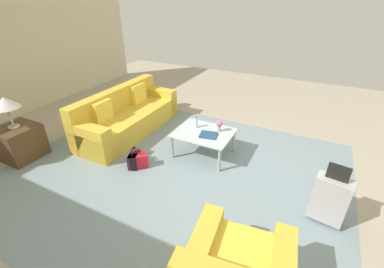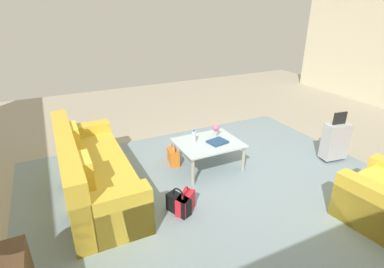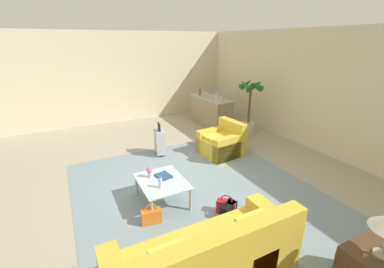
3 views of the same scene
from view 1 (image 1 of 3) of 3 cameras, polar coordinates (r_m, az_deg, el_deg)
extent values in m
plane|color=#A89E89|center=(4.13, 4.68, -9.22)|extent=(12.00, 12.00, 0.00)
cube|color=gray|center=(4.20, -4.03, -8.40)|extent=(5.20, 4.40, 0.01)
cube|color=gold|center=(5.42, -13.53, 2.66)|extent=(0.85, 2.37, 0.45)
cube|color=gold|center=(5.53, -16.33, 5.26)|extent=(0.22, 2.37, 0.88)
cube|color=gold|center=(6.15, -7.38, 7.28)|extent=(0.85, 0.24, 0.62)
cube|color=gold|center=(4.73, -21.71, -1.61)|extent=(0.85, 0.24, 0.62)
cube|color=yellow|center=(5.73, -11.85, 8.72)|extent=(0.16, 0.40, 0.41)
cube|color=yellow|center=(5.01, -19.26, 4.71)|extent=(0.12, 0.40, 0.40)
cube|color=gold|center=(2.72, 1.77, -26.75)|extent=(0.31, 0.97, 0.60)
cube|color=yellow|center=(2.56, 10.65, -25.52)|extent=(0.75, 0.76, 0.08)
cube|color=silver|center=(4.41, 2.64, 0.28)|extent=(0.97, 0.79, 0.02)
cylinder|color=#ADA899|center=(4.12, 6.09, -5.84)|extent=(0.05, 0.05, 0.42)
cylinder|color=#ADA899|center=(4.44, -4.43, -2.95)|extent=(0.05, 0.05, 0.42)
cylinder|color=#ADA899|center=(4.67, 9.23, -1.48)|extent=(0.05, 0.05, 0.42)
cylinder|color=#ADA899|center=(4.96, -0.32, 0.80)|extent=(0.05, 0.05, 0.42)
cylinder|color=silver|center=(4.52, 0.89, 2.51)|extent=(0.06, 0.06, 0.18)
cylinder|color=#2D6BBC|center=(4.48, 0.90, 3.68)|extent=(0.04, 0.04, 0.02)
cube|color=navy|center=(4.29, 3.66, -0.20)|extent=(0.32, 0.28, 0.03)
cylinder|color=#B2B7BC|center=(4.43, 6.06, 1.19)|extent=(0.07, 0.07, 0.10)
sphere|color=#DB6693|center=(4.39, 6.12, 2.35)|extent=(0.11, 0.11, 0.11)
cube|color=#513823|center=(5.33, -33.92, -1.51)|extent=(0.62, 0.62, 0.58)
cylinder|color=#ADA899|center=(5.21, -34.81, 1.35)|extent=(0.18, 0.18, 0.02)
cylinder|color=#ADA899|center=(5.14, -35.35, 3.09)|extent=(0.04, 0.04, 0.33)
cone|color=white|center=(5.06, -36.16, 5.68)|extent=(0.42, 0.42, 0.18)
cube|color=#B7B7BC|center=(3.61, 28.23, -12.65)|extent=(0.43, 0.28, 0.60)
cube|color=black|center=(3.39, 29.79, -7.48)|extent=(0.24, 0.06, 0.20)
cylinder|color=black|center=(3.82, 29.18, -16.96)|extent=(0.03, 0.05, 0.05)
cylinder|color=black|center=(3.82, 24.99, -15.75)|extent=(0.03, 0.05, 0.05)
cube|color=red|center=(4.32, -11.88, -5.94)|extent=(0.33, 0.32, 0.24)
torus|color=red|center=(4.25, -12.07, -4.39)|extent=(0.16, 0.14, 0.20)
cube|color=orange|center=(5.02, -0.34, -0.03)|extent=(0.19, 0.34, 0.24)
torus|color=orange|center=(4.95, -0.34, 1.39)|extent=(0.05, 0.20, 0.20)
cube|color=black|center=(4.38, -12.70, -5.54)|extent=(0.25, 0.35, 0.24)
torus|color=black|center=(4.31, -12.90, -4.00)|extent=(0.09, 0.19, 0.20)
camera|label=2|loc=(3.66, -66.98, 10.13)|focal=28.00mm
camera|label=3|loc=(7.26, -23.74, 28.70)|focal=24.00mm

